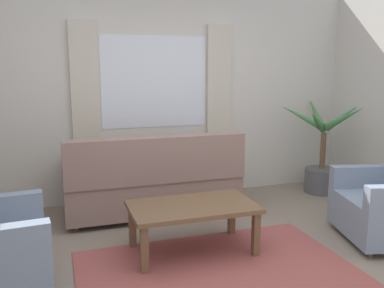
% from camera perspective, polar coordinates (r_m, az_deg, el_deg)
% --- Properties ---
extents(ground_plane, '(6.24, 6.24, 0.00)m').
position_cam_1_polar(ground_plane, '(3.41, 4.23, -17.86)').
color(ground_plane, gray).
extents(wall_back, '(5.32, 0.12, 2.60)m').
position_cam_1_polar(wall_back, '(5.17, -5.29, 6.86)').
color(wall_back, silver).
rests_on(wall_back, ground_plane).
extents(window_with_curtains, '(1.98, 0.07, 1.40)m').
position_cam_1_polar(window_with_curtains, '(5.09, -5.10, 8.49)').
color(window_with_curtains, white).
extents(area_rug, '(2.20, 1.64, 0.01)m').
position_cam_1_polar(area_rug, '(3.41, 4.23, -17.78)').
color(area_rug, '#9E4C47').
rests_on(area_rug, ground_plane).
extents(couch, '(1.90, 0.82, 0.92)m').
position_cam_1_polar(couch, '(4.63, -5.43, -5.27)').
color(couch, gray).
rests_on(couch, ground_plane).
extents(coffee_table, '(1.10, 0.64, 0.44)m').
position_cam_1_polar(coffee_table, '(3.68, 0.08, -9.17)').
color(coffee_table, brown).
rests_on(coffee_table, ground_plane).
extents(potted_plant, '(1.07, 1.25, 1.27)m').
position_cam_1_polar(potted_plant, '(5.67, 17.48, -1.94)').
color(potted_plant, '#56565B').
rests_on(potted_plant, ground_plane).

